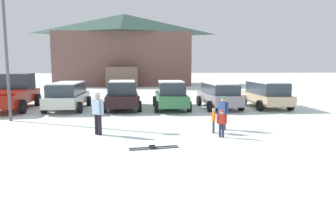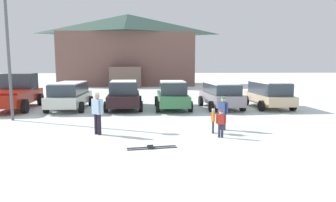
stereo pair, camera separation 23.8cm
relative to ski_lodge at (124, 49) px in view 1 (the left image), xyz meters
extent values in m
plane|color=silver|center=(4.06, -33.36, -4.59)|extent=(160.00, 160.00, 0.00)
cube|color=brown|center=(0.00, 0.06, -1.31)|extent=(16.48, 7.47, 6.57)
pyramid|color=#2E4A3F|center=(0.00, 0.06, 3.22)|extent=(17.08, 8.07, 2.50)
cube|color=brown|center=(0.00, -4.57, -3.39)|extent=(3.60, 1.80, 2.40)
cube|color=beige|center=(-2.00, -21.19, -3.96)|extent=(1.85, 4.65, 0.61)
cube|color=#2D3842|center=(-2.00, -21.28, -3.33)|extent=(1.62, 3.53, 0.66)
cube|color=white|center=(-2.00, -21.28, -2.97)|extent=(1.51, 3.36, 0.06)
cylinder|color=black|center=(-2.98, -19.76, -4.27)|extent=(0.23, 0.64, 0.64)
cylinder|color=black|center=(-1.04, -19.75, -4.27)|extent=(0.23, 0.64, 0.64)
cylinder|color=black|center=(-2.96, -22.64, -4.27)|extent=(0.23, 0.64, 0.64)
cylinder|color=black|center=(-1.01, -22.62, -4.27)|extent=(0.23, 0.64, 0.64)
cube|color=black|center=(1.27, -21.10, -3.96)|extent=(2.10, 4.63, 0.62)
cube|color=#2D3842|center=(1.29, -21.33, -3.28)|extent=(1.76, 2.44, 0.74)
cube|color=white|center=(1.29, -21.33, -2.88)|extent=(1.64, 2.32, 0.06)
cylinder|color=black|center=(0.20, -19.75, -4.27)|extent=(0.26, 0.65, 0.64)
cylinder|color=black|center=(2.18, -19.64, -4.27)|extent=(0.26, 0.65, 0.64)
cylinder|color=black|center=(0.36, -22.56, -4.27)|extent=(0.26, 0.65, 0.64)
cylinder|color=black|center=(2.35, -22.45, -4.27)|extent=(0.26, 0.65, 0.64)
cube|color=#316D40|center=(4.25, -21.33, -3.96)|extent=(1.79, 4.52, 0.62)
cube|color=#2D3842|center=(4.25, -21.56, -3.29)|extent=(1.55, 2.36, 0.73)
cube|color=white|center=(4.25, -21.56, -2.90)|extent=(1.45, 2.24, 0.06)
cylinder|color=black|center=(3.29, -19.95, -4.27)|extent=(0.23, 0.64, 0.64)
cylinder|color=black|center=(5.17, -19.93, -4.27)|extent=(0.23, 0.64, 0.64)
cylinder|color=black|center=(3.33, -22.74, -4.27)|extent=(0.23, 0.64, 0.64)
cylinder|color=black|center=(5.20, -22.72, -4.27)|extent=(0.23, 0.64, 0.64)
cube|color=gray|center=(7.27, -21.33, -3.95)|extent=(2.02, 4.36, 0.64)
cube|color=#2D3842|center=(7.27, -21.42, -3.34)|extent=(1.75, 3.33, 0.58)
cube|color=white|center=(7.27, -21.42, -3.02)|extent=(1.63, 3.16, 0.06)
cylinder|color=black|center=(6.24, -20.08, -4.27)|extent=(0.26, 0.65, 0.64)
cylinder|color=black|center=(8.12, -19.95, -4.27)|extent=(0.26, 0.65, 0.64)
cylinder|color=black|center=(6.42, -22.71, -4.27)|extent=(0.26, 0.65, 0.64)
cylinder|color=black|center=(8.30, -22.58, -4.27)|extent=(0.26, 0.65, 0.64)
cube|color=tan|center=(10.31, -21.30, -3.99)|extent=(1.90, 4.27, 0.56)
cube|color=#2D3842|center=(10.32, -21.39, -3.35)|extent=(1.66, 3.25, 0.72)
cube|color=white|center=(10.32, -21.39, -2.96)|extent=(1.55, 3.09, 0.06)
cylinder|color=black|center=(9.32, -20.03, -4.27)|extent=(0.24, 0.65, 0.64)
cylinder|color=black|center=(11.22, -19.96, -4.27)|extent=(0.24, 0.65, 0.64)
cylinder|color=black|center=(9.41, -22.64, -4.27)|extent=(0.24, 0.65, 0.64)
cylinder|color=black|center=(11.31, -22.58, -4.27)|extent=(0.24, 0.65, 0.64)
cube|color=maroon|center=(-5.38, -21.10, -3.84)|extent=(2.51, 5.51, 0.70)
cube|color=#2D3842|center=(-5.47, -20.04, -2.97)|extent=(2.02, 1.87, 1.05)
cube|color=#911005|center=(-5.29, -22.04, -3.43)|extent=(2.30, 3.11, 0.12)
cylinder|color=black|center=(-6.63, -19.60, -4.19)|extent=(0.33, 0.82, 0.80)
cylinder|color=black|center=(-4.41, -19.41, -4.19)|extent=(0.33, 0.82, 0.80)
cylinder|color=black|center=(-4.13, -22.61, -4.19)|extent=(0.33, 0.82, 0.80)
cylinder|color=#2E2E4E|center=(5.62, -28.70, -4.33)|extent=(0.09, 0.09, 0.51)
cylinder|color=#2E2E4E|center=(5.51, -28.67, -4.33)|extent=(0.09, 0.09, 0.51)
cube|color=red|center=(5.56, -28.69, -3.89)|extent=(0.28, 0.22, 0.36)
cylinder|color=red|center=(5.72, -28.73, -3.88)|extent=(0.07, 0.07, 0.35)
cylinder|color=red|center=(5.41, -28.64, -3.88)|extent=(0.07, 0.07, 0.35)
sphere|color=tan|center=(5.56, -28.69, -3.65)|extent=(0.13, 0.13, 0.13)
cylinder|color=#B3382A|center=(5.56, -28.69, -3.57)|extent=(0.13, 0.13, 0.06)
cylinder|color=black|center=(0.77, -27.87, -4.18)|extent=(0.15, 0.15, 0.82)
cylinder|color=black|center=(0.91, -27.98, -4.18)|extent=(0.15, 0.15, 0.82)
cube|color=#9BB7D3|center=(0.84, -27.93, -3.48)|extent=(0.46, 0.44, 0.58)
cylinder|color=#9BB7D3|center=(0.64, -27.76, -3.47)|extent=(0.11, 0.11, 0.55)
cylinder|color=#9BB7D3|center=(1.04, -28.09, -3.47)|extent=(0.11, 0.11, 0.55)
sphere|color=tan|center=(0.84, -27.93, -3.09)|extent=(0.21, 0.21, 0.21)
cylinder|color=beige|center=(0.84, -27.93, -2.97)|extent=(0.20, 0.20, 0.10)
cylinder|color=#3B2E49|center=(6.00, -27.46, -4.24)|extent=(0.13, 0.13, 0.69)
cylinder|color=#3B2E49|center=(5.91, -27.34, -4.24)|extent=(0.13, 0.13, 0.69)
cube|color=navy|center=(5.95, -27.40, -3.65)|extent=(0.37, 0.39, 0.49)
cylinder|color=navy|center=(6.08, -27.57, -3.64)|extent=(0.09, 0.09, 0.46)
cylinder|color=navy|center=(5.82, -27.23, -3.64)|extent=(0.09, 0.09, 0.46)
sphere|color=tan|center=(5.95, -27.40, -3.32)|extent=(0.18, 0.18, 0.18)
cylinder|color=#3A8F4F|center=(5.95, -27.40, -3.23)|extent=(0.17, 0.17, 0.08)
cylinder|color=#363947|center=(5.41, -28.01, -4.35)|extent=(0.09, 0.09, 0.49)
cylinder|color=#363947|center=(5.43, -27.91, -4.35)|extent=(0.09, 0.09, 0.49)
cube|color=orange|center=(5.42, -27.96, -3.93)|extent=(0.19, 0.26, 0.34)
cylinder|color=orange|center=(5.39, -28.11, -3.92)|extent=(0.07, 0.07, 0.33)
cylinder|color=orange|center=(5.46, -27.81, -3.92)|extent=(0.07, 0.07, 0.33)
sphere|color=tan|center=(5.42, -27.96, -3.70)|extent=(0.12, 0.12, 0.12)
cylinder|color=beige|center=(5.42, -27.96, -3.63)|extent=(0.12, 0.12, 0.06)
cube|color=#25252B|center=(2.95, -29.88, -4.58)|extent=(1.64, 0.34, 0.02)
cube|color=black|center=(2.90, -29.89, -4.54)|extent=(0.21, 0.11, 0.06)
cube|color=#25252B|center=(2.98, -30.08, -4.58)|extent=(1.64, 0.34, 0.02)
cube|color=black|center=(2.93, -30.09, -4.54)|extent=(0.21, 0.11, 0.06)
cylinder|color=#515459|center=(-3.88, -24.70, -1.64)|extent=(0.14, 0.14, 5.91)
camera|label=1|loc=(2.71, -39.61, -1.80)|focal=32.00mm
camera|label=2|loc=(2.95, -39.62, -1.80)|focal=32.00mm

